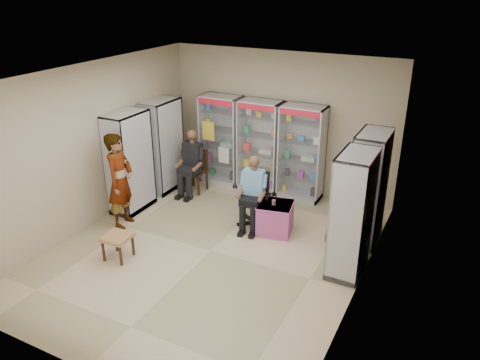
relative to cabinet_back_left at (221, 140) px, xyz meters
The scene contains 18 objects.
floor 3.18m from the cabinet_back_left, 64.54° to the right, with size 6.00×6.00×0.00m, color tan.
room_shell 3.18m from the cabinet_back_left, 64.54° to the right, with size 5.02×6.02×3.01m.
cabinet_back_left is the anchor object (origin of this frame).
cabinet_back_mid 0.95m from the cabinet_back_left, ahead, with size 0.90×0.50×2.00m, color silver.
cabinet_back_right 1.90m from the cabinet_back_left, ahead, with size 0.90×0.50×2.00m, color silver.
cabinet_right_far 3.71m from the cabinet_back_left, 17.75° to the right, with size 0.50×0.90×2.00m, color #A6A7AD.
cabinet_right_near 4.18m from the cabinet_back_left, 32.28° to the right, with size 0.50×0.90×2.00m, color silver.
cabinet_left_far 1.32m from the cabinet_back_left, 135.00° to the right, with size 0.50×0.90×2.00m, color #A0A3A7.
cabinet_left_near 2.23m from the cabinet_back_left, 114.61° to the right, with size 0.50×0.90×2.00m, color silver.
wooden_chair 0.94m from the cabinet_back_left, 108.90° to the right, with size 0.42×0.42×0.94m, color black.
seated_customer 0.88m from the cabinet_back_left, 107.77° to the right, with size 0.44×0.60×1.34m, color black, non-canonical shape.
office_chair 2.23m from the cabinet_back_left, 44.15° to the right, with size 0.56×0.56×1.04m, color black.
seated_shopkeeper 2.24m from the cabinet_back_left, 45.08° to the right, with size 0.43×0.60×1.32m, color #789EEE, non-canonical shape.
pink_trunk 2.69m from the cabinet_back_left, 38.85° to the right, with size 0.60×0.58×0.58m, color #BA4A96.
tea_glass 2.64m from the cabinet_back_left, 39.83° to the right, with size 0.07×0.07×0.10m, color #602108.
woven_stool_a 3.67m from the cabinet_back_left, 26.88° to the right, with size 0.44×0.44×0.44m, color #AB8B48.
woven_stool_b 3.70m from the cabinet_back_left, 89.49° to the right, with size 0.43×0.43×0.43m, color #B2834B.
standing_man 2.74m from the cabinet_back_left, 103.73° to the right, with size 0.66×0.43×1.81m, color #959497.
Camera 1 is at (3.58, -5.93, 4.34)m, focal length 35.00 mm.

